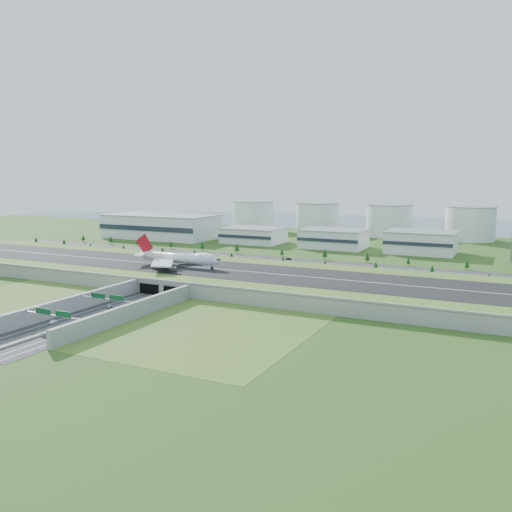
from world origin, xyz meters
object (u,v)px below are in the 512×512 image
at_px(car_2, 135,308).
at_px(car_7, 266,258).
at_px(car_0, 110,306).
at_px(car_4, 143,251).
at_px(fuel_tank_a, 253,216).
at_px(car_5, 288,259).
at_px(car_1, 53,322).
at_px(car_3, 61,337).
at_px(boeing_747, 179,258).

xyz_separation_m(car_2, car_7, (-11.79, 183.62, -0.00)).
relative_size(car_0, car_4, 1.13).
distance_m(fuel_tank_a, car_5, 248.60).
bearing_deg(car_2, car_5, -105.50).
distance_m(car_1, car_3, 26.96).
relative_size(fuel_tank_a, car_0, 10.81).
xyz_separation_m(car_1, car_5, (25.71, 222.69, 0.16)).
bearing_deg(car_3, car_2, -107.08).
bearing_deg(car_3, car_7, -107.29).
relative_size(fuel_tank_a, car_4, 12.26).
relative_size(car_2, car_7, 1.05).
relative_size(car_0, car_1, 1.13).
relative_size(boeing_747, car_3, 13.18).
bearing_deg(car_2, car_4, -66.31).
bearing_deg(fuel_tank_a, car_5, -56.99).
distance_m(boeing_747, car_0, 85.40).
height_order(fuel_tank_a, car_4, fuel_tank_a).
height_order(fuel_tank_a, boeing_747, fuel_tank_a).
height_order(car_0, car_1, car_0).
bearing_deg(car_2, boeing_747, -84.31).
xyz_separation_m(car_1, car_4, (-108.82, 207.10, 0.02)).
bearing_deg(car_5, car_3, -2.06).
distance_m(car_0, car_5, 189.47).
xyz_separation_m(fuel_tank_a, car_5, (135.14, -208.00, -16.54)).
distance_m(fuel_tank_a, boeing_747, 328.50).
bearing_deg(car_4, boeing_747, -128.88).
bearing_deg(car_0, car_2, 5.13).
bearing_deg(car_1, car_2, 60.18).
distance_m(boeing_747, car_4, 134.28).
bearing_deg(boeing_747, car_7, 81.00).
height_order(fuel_tank_a, car_0, fuel_tank_a).
bearing_deg(fuel_tank_a, car_3, -73.65).
distance_m(car_2, car_4, 211.66).
bearing_deg(car_4, car_0, -143.82).
relative_size(car_1, car_4, 1.00).
bearing_deg(car_4, car_2, -140.18).
bearing_deg(car_7, fuel_tank_a, -150.11).
xyz_separation_m(car_3, car_5, (4.08, 238.79, 0.09)).
relative_size(fuel_tank_a, car_2, 10.17).
relative_size(car_1, car_3, 0.80).
bearing_deg(boeing_747, car_1, -85.92).
xyz_separation_m(car_0, car_2, (14.03, 3.10, -0.11)).
relative_size(car_2, car_4, 1.20).
distance_m(boeing_747, car_5, 111.34).
relative_size(boeing_747, car_1, 16.57).
xyz_separation_m(fuel_tank_a, car_2, (127.36, -393.11, -16.70)).
xyz_separation_m(fuel_tank_a, boeing_747, (100.06, -312.86, -3.55)).
bearing_deg(boeing_747, car_5, 71.04).
xyz_separation_m(car_2, car_4, (-126.74, 169.52, 0.01)).
distance_m(car_0, car_7, 186.73).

